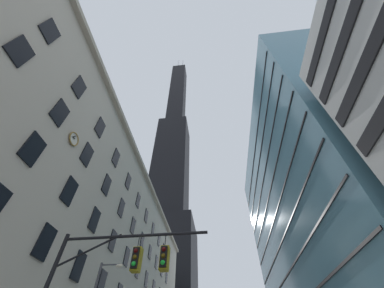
% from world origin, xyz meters
% --- Properties ---
extents(station_building, '(15.46, 65.22, 27.06)m').
position_xyz_m(station_building, '(-18.40, 26.61, 13.51)').
color(station_building, beige).
rests_on(station_building, ground).
extents(dark_skyscraper, '(26.11, 26.11, 230.27)m').
position_xyz_m(dark_skyscraper, '(-21.65, 87.30, 68.83)').
color(dark_skyscraper, black).
rests_on(dark_skyscraper, ground).
extents(glass_office_midrise, '(15.44, 46.29, 42.18)m').
position_xyz_m(glass_office_midrise, '(18.67, 30.47, 21.09)').
color(glass_office_midrise, teal).
rests_on(glass_office_midrise, ground).
extents(traffic_signal_mast, '(7.39, 0.63, 6.69)m').
position_xyz_m(traffic_signal_mast, '(-3.79, 4.27, 4.86)').
color(traffic_signal_mast, black).
rests_on(traffic_signal_mast, sidewalk_left).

